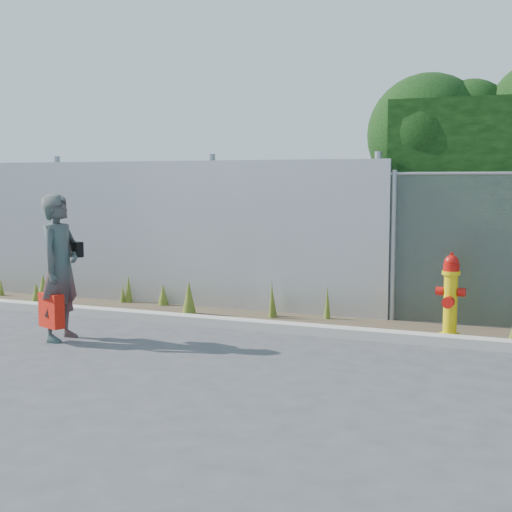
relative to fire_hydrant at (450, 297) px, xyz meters
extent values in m
plane|color=#3E3E41|center=(-1.90, -2.23, -0.51)|extent=(80.00, 80.00, 0.00)
cube|color=#ADA69C|center=(-1.90, -0.43, -0.45)|extent=(16.00, 0.22, 0.12)
cube|color=#433626|center=(-1.90, 0.17, -0.50)|extent=(16.00, 1.20, 0.01)
cone|color=#485B1B|center=(-5.02, 0.62, -0.37)|extent=(0.10, 0.10, 0.27)
cone|color=#485B1B|center=(-7.25, 0.43, -0.36)|extent=(0.10, 0.10, 0.29)
cone|color=#485B1B|center=(-2.43, 0.31, -0.24)|extent=(0.09, 0.09, 0.54)
cone|color=#485B1B|center=(-1.70, 0.53, -0.28)|extent=(0.09, 0.09, 0.46)
cone|color=#485B1B|center=(-6.23, 0.05, -0.34)|extent=(0.17, 0.17, 0.33)
cone|color=#485B1B|center=(-3.62, 0.14, -0.27)|extent=(0.21, 0.21, 0.48)
cone|color=#485B1B|center=(-4.32, 0.64, -0.34)|extent=(0.17, 0.17, 0.33)
cone|color=#485B1B|center=(-6.50, 0.57, -0.32)|extent=(0.19, 0.19, 0.38)
cone|color=#485B1B|center=(-2.46, 0.43, -0.33)|extent=(0.12, 0.12, 0.35)
cone|color=#485B1B|center=(-4.95, 0.66, -0.29)|extent=(0.12, 0.12, 0.43)
cube|color=#A7A9AE|center=(-5.15, 0.77, 0.59)|extent=(8.50, 0.08, 2.20)
cylinder|color=gray|center=(-6.40, 0.89, 0.64)|extent=(0.10, 0.10, 2.30)
cylinder|color=gray|center=(-3.60, 0.89, 0.64)|extent=(0.10, 0.10, 2.30)
cylinder|color=gray|center=(-1.10, 0.89, 0.64)|extent=(0.10, 0.10, 2.30)
cylinder|color=gray|center=(-0.85, 0.77, 0.52)|extent=(0.07, 0.07, 2.05)
sphere|color=black|center=(-0.57, 1.81, 2.05)|extent=(1.77, 1.77, 1.77)
sphere|color=black|center=(0.01, 1.85, 2.27)|extent=(1.12, 1.12, 1.12)
cylinder|color=#DABF0B|center=(0.00, 0.01, -0.48)|extent=(0.26, 0.26, 0.06)
cylinder|color=#DABF0B|center=(0.00, 0.01, -0.12)|extent=(0.17, 0.17, 0.78)
cylinder|color=#DABF0B|center=(0.00, 0.01, 0.29)|extent=(0.22, 0.22, 0.05)
cylinder|color=#B20F0A|center=(0.00, 0.01, 0.36)|extent=(0.19, 0.19, 0.09)
sphere|color=#B20F0A|center=(0.00, 0.01, 0.42)|extent=(0.17, 0.17, 0.17)
cylinder|color=#B20F0A|center=(0.00, 0.01, 0.52)|extent=(0.05, 0.05, 0.05)
cylinder|color=#B20F0A|center=(-0.13, 0.01, 0.06)|extent=(0.09, 0.10, 0.10)
cylinder|color=#B20F0A|center=(0.13, 0.01, 0.06)|extent=(0.09, 0.10, 0.10)
cylinder|color=#B20F0A|center=(0.00, -0.12, -0.05)|extent=(0.14, 0.11, 0.14)
imported|color=#116C62|center=(-4.33, -1.82, 0.37)|extent=(0.45, 0.66, 1.75)
cube|color=#BE0D0A|center=(-4.34, -2.00, -0.12)|extent=(0.36, 0.13, 0.40)
cylinder|color=#BE0D0A|center=(-4.34, -2.00, 0.15)|extent=(0.17, 0.02, 0.02)
cube|color=black|center=(-4.27, -1.62, 0.57)|extent=(0.25, 0.10, 0.18)
camera|label=1|loc=(0.99, -8.77, 1.41)|focal=50.00mm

